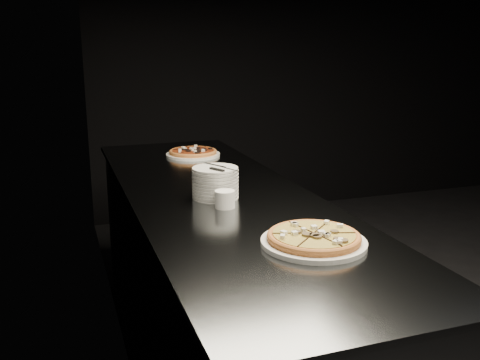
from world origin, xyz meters
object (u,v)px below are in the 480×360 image
object	(u,v)px
plate_stack	(215,183)
cutlery	(218,168)
counter	(219,293)
pizza_tomato	(193,153)
pizza_mushroom	(314,238)
ramekin	(225,199)

from	to	relation	value
plate_stack	cutlery	xyz separation A→B (m)	(0.01, -0.01, 0.06)
counter	cutlery	world-z (taller)	cutlery
pizza_tomato	cutlery	bearing A→B (deg)	-97.62
pizza_mushroom	ramekin	bearing A→B (deg)	107.06
pizza_tomato	ramekin	distance (m)	0.99
pizza_mushroom	cutlery	world-z (taller)	cutlery
cutlery	ramekin	size ratio (longest dim) A/B	2.54
pizza_tomato	plate_stack	world-z (taller)	plate_stack
counter	cutlery	xyz separation A→B (m)	(-0.03, -0.08, 0.59)
pizza_tomato	cutlery	size ratio (longest dim) A/B	1.81
pizza_mushroom	plate_stack	distance (m)	0.62
pizza_tomato	pizza_mushroom	bearing A→B (deg)	-89.49
pizza_tomato	cutlery	xyz separation A→B (m)	(-0.11, -0.85, 0.11)
pizza_tomato	counter	bearing A→B (deg)	-96.59
ramekin	plate_stack	bearing A→B (deg)	87.47
pizza_tomato	ramekin	size ratio (longest dim) A/B	4.59
ramekin	counter	bearing A→B (deg)	79.72
pizza_mushroom	counter	bearing A→B (deg)	98.60
counter	pizza_mushroom	xyz separation A→B (m)	(0.10, -0.67, 0.48)
plate_stack	ramekin	world-z (taller)	plate_stack
pizza_mushroom	cutlery	xyz separation A→B (m)	(-0.13, 0.59, 0.11)
cutlery	ramekin	distance (m)	0.16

